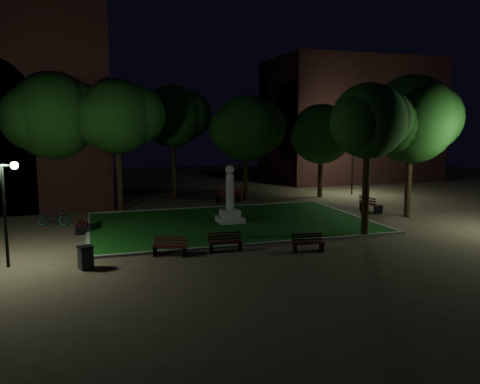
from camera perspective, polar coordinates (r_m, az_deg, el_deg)
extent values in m
plane|color=#4C3D2C|center=(24.48, 0.09, -4.75)|extent=(80.00, 80.00, 0.00)
cube|color=#104510|center=(26.34, -1.23, -3.75)|extent=(15.00, 10.00, 0.08)
cube|color=slate|center=(21.61, 2.60, -6.33)|extent=(15.40, 0.20, 0.12)
cube|color=slate|center=(31.18, -3.87, -1.89)|extent=(15.40, 0.20, 0.12)
cube|color=slate|center=(25.33, -18.02, -4.58)|extent=(0.20, 10.00, 0.12)
cube|color=slate|center=(29.35, 13.18, -2.70)|extent=(0.20, 10.00, 0.12)
cube|color=gray|center=(26.30, -1.23, -3.35)|extent=(1.40, 1.40, 0.30)
cube|color=gray|center=(26.24, -1.23, -2.60)|extent=(1.00, 1.00, 0.40)
cylinder|color=gray|center=(26.04, -1.24, 0.00)|extent=(0.44, 0.44, 2.00)
sphere|color=gray|center=(25.90, -1.25, 2.74)|extent=(0.50, 0.50, 0.50)
cube|color=#48201D|center=(49.65, 13.15, 8.49)|extent=(16.00, 10.00, 12.00)
cylinder|color=black|center=(30.75, -14.49, 1.96)|extent=(0.36, 0.36, 4.61)
sphere|color=#1A4615|center=(30.59, -14.73, 8.89)|extent=(4.69, 4.69, 4.69)
sphere|color=#1A4615|center=(30.88, -12.56, 9.14)|extent=(3.75, 3.75, 3.75)
sphere|color=#1A4615|center=(30.26, -16.49, 8.65)|extent=(3.52, 3.52, 3.52)
cylinder|color=black|center=(34.25, 0.71, 2.15)|extent=(0.36, 0.36, 3.82)
sphere|color=#1A4615|center=(34.07, 0.72, 7.77)|extent=(4.81, 4.81, 4.81)
sphere|color=#1A4615|center=(34.66, 2.53, 7.93)|extent=(3.85, 3.85, 3.85)
sphere|color=#1A4615|center=(33.50, -0.69, 7.59)|extent=(3.61, 3.61, 3.61)
cylinder|color=black|center=(36.47, 9.75, 2.11)|extent=(0.36, 0.36, 3.47)
sphere|color=#1A4615|center=(36.29, 9.86, 6.98)|extent=(4.55, 4.55, 4.55)
sphere|color=#1A4615|center=(37.00, 11.30, 7.12)|extent=(3.64, 3.64, 3.64)
sphere|color=#1A4615|center=(35.61, 8.77, 6.83)|extent=(3.41, 3.41, 3.41)
cylinder|color=black|center=(29.61, 19.85, 1.18)|extent=(0.36, 0.36, 4.27)
sphere|color=#1A4615|center=(29.43, 20.19, 8.32)|extent=(5.17, 5.17, 5.17)
sphere|color=#1A4615|center=(30.39, 21.91, 8.40)|extent=(4.13, 4.13, 4.13)
sphere|color=#1A4615|center=(28.57, 18.89, 8.21)|extent=(3.87, 3.87, 3.87)
cylinder|color=black|center=(23.75, 15.08, 0.17)|extent=(0.36, 0.36, 4.57)
sphere|color=#1A4615|center=(23.55, 15.39, 8.35)|extent=(3.66, 3.66, 3.66)
sphere|color=#1A4615|center=(24.22, 16.97, 8.51)|extent=(2.93, 2.93, 2.93)
sphere|color=#1A4615|center=(22.90, 14.23, 8.16)|extent=(2.74, 2.74, 2.74)
cylinder|color=black|center=(31.58, -21.44, 1.64)|extent=(0.36, 0.36, 4.41)
sphere|color=#1A4615|center=(31.42, -21.80, 8.59)|extent=(5.41, 5.41, 5.41)
sphere|color=#1A4615|center=(31.56, -19.31, 8.89)|extent=(4.33, 4.33, 4.33)
sphere|color=#1A4615|center=(31.22, -23.83, 8.31)|extent=(4.06, 4.06, 4.06)
cylinder|color=black|center=(35.35, -8.09, 3.04)|extent=(0.36, 0.36, 4.79)
sphere|color=#1A4615|center=(35.23, -8.21, 9.14)|extent=(4.56, 4.56, 4.56)
sphere|color=#1A4615|center=(35.63, -6.44, 9.32)|extent=(3.65, 3.65, 3.65)
sphere|color=#1A4615|center=(34.79, -9.63, 8.96)|extent=(3.42, 3.42, 3.42)
cylinder|color=black|center=(20.04, -26.73, -2.75)|extent=(0.12, 0.12, 3.94)
cylinder|color=black|center=(19.79, -27.09, 2.87)|extent=(0.90, 0.08, 0.08)
sphere|color=#D8FFD8|center=(19.72, -25.80, 2.93)|extent=(0.28, 0.28, 0.28)
cylinder|color=black|center=(33.30, -22.48, 1.86)|extent=(0.12, 0.12, 4.39)
cylinder|color=black|center=(33.16, -22.68, 5.63)|extent=(0.90, 0.08, 0.08)
sphere|color=#D8FFD8|center=(33.20, -23.46, 5.59)|extent=(0.28, 0.28, 0.28)
sphere|color=#D8FFD8|center=(33.13, -21.90, 5.67)|extent=(0.28, 0.28, 0.28)
cylinder|color=black|center=(38.21, 13.54, 2.62)|extent=(0.12, 0.12, 3.94)
cylinder|color=black|center=(38.09, 13.64, 5.57)|extent=(0.90, 0.08, 0.08)
sphere|color=#D8FFD8|center=(37.86, 13.06, 5.58)|extent=(0.28, 0.28, 0.28)
sphere|color=#D8FFD8|center=(38.32, 14.22, 5.57)|extent=(0.28, 0.28, 0.28)
cube|color=black|center=(20.35, -3.57, -6.82)|extent=(0.08, 0.51, 0.41)
cube|color=black|center=(20.63, 0.00, -6.60)|extent=(0.08, 0.51, 0.41)
cube|color=#380C0E|center=(20.24, -1.65, -6.27)|extent=(1.49, 0.16, 0.04)
cube|color=#380C0E|center=(20.36, -1.73, -6.18)|extent=(1.49, 0.16, 0.04)
cube|color=#380C0E|center=(20.48, -1.81, -6.10)|extent=(1.49, 0.16, 0.04)
cube|color=#380C0E|center=(20.60, -1.89, -6.01)|extent=(1.49, 0.16, 0.04)
cube|color=#380C0E|center=(20.63, -1.93, -5.73)|extent=(1.49, 0.13, 0.09)
cube|color=#380C0E|center=(20.60, -1.93, -5.37)|extent=(1.49, 0.13, 0.09)
cube|color=#380C0E|center=(20.57, -1.93, -5.02)|extent=(1.49, 0.13, 0.09)
cube|color=black|center=(20.51, 6.68, -6.78)|extent=(0.11, 0.48, 0.38)
cube|color=black|center=(20.89, 9.91, -6.57)|extent=(0.11, 0.48, 0.38)
cube|color=#380C0E|center=(20.47, 8.49, -6.27)|extent=(1.39, 0.26, 0.03)
cube|color=#380C0E|center=(20.58, 8.38, -6.18)|extent=(1.39, 0.26, 0.03)
cube|color=#380C0E|center=(20.69, 8.28, -6.10)|extent=(1.39, 0.26, 0.03)
cube|color=#380C0E|center=(20.81, 8.17, -6.03)|extent=(1.39, 0.26, 0.03)
cube|color=#380C0E|center=(20.83, 8.13, -5.76)|extent=(1.39, 0.23, 0.08)
cube|color=#380C0E|center=(20.80, 8.13, -5.43)|extent=(1.39, 0.23, 0.08)
cube|color=#380C0E|center=(20.78, 8.14, -5.10)|extent=(1.39, 0.23, 0.08)
cube|color=black|center=(20.15, -10.30, -7.11)|extent=(0.24, 0.48, 0.40)
cube|color=black|center=(19.88, -6.73, -7.24)|extent=(0.24, 0.48, 0.40)
cube|color=#380C0E|center=(19.76, -8.67, -6.74)|extent=(1.38, 0.61, 0.04)
cube|color=#380C0E|center=(19.88, -8.59, -6.65)|extent=(1.38, 0.61, 0.04)
cube|color=#380C0E|center=(20.00, -8.50, -6.56)|extent=(1.38, 0.61, 0.04)
cube|color=#380C0E|center=(20.12, -8.42, -6.47)|extent=(1.38, 0.61, 0.04)
cube|color=#380C0E|center=(20.15, -8.40, -6.18)|extent=(1.37, 0.59, 0.09)
cube|color=#380C0E|center=(20.12, -8.40, -5.83)|extent=(1.37, 0.59, 0.09)
cube|color=#380C0E|center=(20.09, -8.41, -5.48)|extent=(1.37, 0.59, 0.09)
cube|color=black|center=(26.25, -18.65, -3.81)|extent=(0.56, 0.08, 0.45)
cube|color=black|center=(24.86, -18.81, -4.46)|extent=(0.56, 0.08, 0.45)
cube|color=#380C0E|center=(25.53, -19.25, -3.63)|extent=(0.15, 1.62, 0.04)
cube|color=#380C0E|center=(25.52, -18.93, -3.62)|extent=(0.15, 1.62, 0.04)
cube|color=#380C0E|center=(25.51, -18.61, -3.61)|extent=(0.15, 1.62, 0.04)
cube|color=#380C0E|center=(25.50, -18.30, -3.60)|extent=(0.15, 1.62, 0.04)
cube|color=#380C0E|center=(25.48, -18.17, -3.37)|extent=(0.11, 1.62, 0.10)
cube|color=#380C0E|center=(25.45, -18.18, -3.06)|extent=(0.11, 1.62, 0.10)
cube|color=#380C0E|center=(25.42, -18.20, -2.75)|extent=(0.11, 1.62, 0.10)
cube|color=black|center=(30.37, 16.51, -2.11)|extent=(0.62, 0.08, 0.49)
cube|color=black|center=(31.64, 14.85, -1.65)|extent=(0.62, 0.08, 0.49)
cube|color=#380C0E|center=(31.10, 16.06, -1.38)|extent=(0.15, 1.80, 0.04)
cube|color=#380C0E|center=(31.01, 15.82, -1.39)|extent=(0.15, 1.80, 0.04)
cube|color=#380C0E|center=(30.92, 15.58, -1.41)|extent=(0.15, 1.80, 0.04)
cube|color=#380C0E|center=(30.83, 15.34, -1.43)|extent=(0.15, 1.80, 0.04)
cube|color=#380C0E|center=(30.77, 15.24, -1.23)|extent=(0.11, 1.80, 0.11)
cube|color=#380C0E|center=(30.75, 15.25, -0.94)|extent=(0.11, 1.80, 0.11)
cube|color=#380C0E|center=(30.73, 15.26, -0.65)|extent=(0.11, 1.80, 0.11)
cube|color=black|center=(33.83, -0.20, -0.77)|extent=(0.14, 0.61, 0.49)
cube|color=black|center=(33.23, -2.64, -0.94)|extent=(0.14, 0.61, 0.49)
cube|color=#380C0E|center=(33.71, -1.57, -0.37)|extent=(1.77, 0.31, 0.04)
cube|color=#380C0E|center=(33.56, -1.47, -0.41)|extent=(1.77, 0.31, 0.04)
cube|color=#380C0E|center=(33.42, -1.37, -0.44)|extent=(1.77, 0.31, 0.04)
cube|color=#380C0E|center=(33.28, -1.26, -0.48)|extent=(1.77, 0.31, 0.04)
cube|color=#380C0E|center=(33.21, -1.22, -0.30)|extent=(1.76, 0.27, 0.11)
cube|color=#380C0E|center=(33.18, -1.22, -0.04)|extent=(1.76, 0.27, 0.11)
cube|color=#380C0E|center=(33.16, -1.22, 0.22)|extent=(1.76, 0.27, 0.11)
cube|color=black|center=(18.96, -18.31, -7.67)|extent=(0.60, 0.60, 0.83)
cube|color=black|center=(18.85, -18.37, -6.37)|extent=(0.67, 0.67, 0.06)
imported|color=black|center=(27.64, -21.81, -2.91)|extent=(1.81, 0.98, 0.90)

